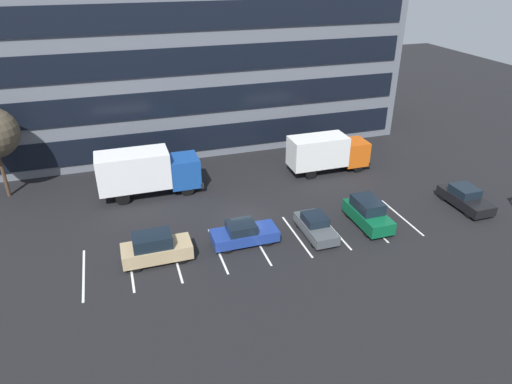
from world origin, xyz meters
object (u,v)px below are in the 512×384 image
sedan_navy (244,234)px  suv_tan (156,248)px  suv_forest (368,213)px  box_truck_orange (327,152)px  box_truck_blue (147,171)px  sedan_charcoal (316,226)px  sedan_black (465,198)px

sedan_navy → suv_tan: bearing=-177.9°
suv_forest → box_truck_orange: bearing=82.7°
box_truck_blue → sedan_charcoal: bearing=-43.3°
suv_forest → sedan_navy: bearing=177.4°
box_truck_blue → sedan_charcoal: 14.20m
suv_forest → sedan_black: size_ratio=0.96×
suv_tan → sedan_navy: size_ratio=0.98×
box_truck_blue → sedan_charcoal: (10.28, -9.70, -1.42)m
sedan_black → suv_tan: size_ratio=1.03×
suv_forest → sedan_charcoal: bearing=-178.3°
suv_forest → sedan_black: (8.46, 0.03, -0.19)m
sedan_charcoal → sedan_navy: sedan_navy is taller
box_truck_blue → suv_tan: (-0.57, -9.38, -1.15)m
box_truck_blue → suv_tan: bearing=-93.5°
sedan_black → suv_tan: 23.41m
box_truck_blue → sedan_black: (22.84, -9.55, -1.35)m
box_truck_blue → box_truck_orange: 15.56m
box_truck_orange → sedan_black: size_ratio=1.62×
box_truck_orange → sedan_charcoal: box_truck_orange is taller
box_truck_blue → sedan_charcoal: box_truck_blue is taller
box_truck_blue → sedan_black: bearing=-22.7°
suv_tan → suv_forest: bearing=-0.8°
sedan_navy → sedan_charcoal: bearing=-6.0°
box_truck_blue → box_truck_orange: (15.56, -0.36, -0.21)m
suv_forest → sedan_black: 8.46m
box_truck_orange → suv_forest: box_truck_orange is taller
suv_tan → box_truck_blue: bearing=86.5°
sedan_black → suv_forest: bearing=-179.8°
box_truck_blue → sedan_navy: box_truck_blue is taller
box_truck_orange → sedan_black: (7.29, -9.19, -1.14)m
box_truck_orange → sedan_charcoal: size_ratio=1.78×
box_truck_orange → suv_forest: size_ratio=1.68×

